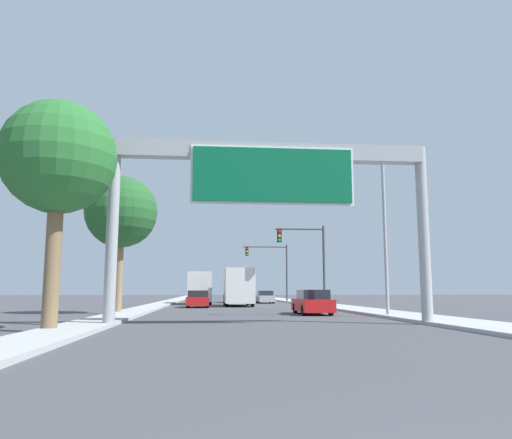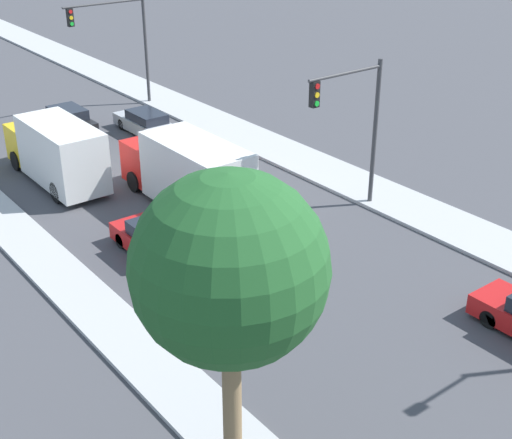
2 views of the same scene
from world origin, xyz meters
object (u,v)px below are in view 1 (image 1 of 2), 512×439
object	(u,v)px
sign_gantry	(272,180)
truck_box_secondary	(200,288)
car_mid_center	(312,303)
traffic_light_mid_block	(273,263)
car_mid_left	(232,296)
car_mid_right	(265,297)
truck_box_primary	(238,287)
street_lamp_right	(378,222)
palm_tree_background	(121,212)
palm_tree_foreground	(59,159)
car_near_center	(198,299)
traffic_light_near_intersection	(309,253)

from	to	relation	value
sign_gantry	truck_box_secondary	world-z (taller)	sign_gantry
car_mid_center	truck_box_secondary	world-z (taller)	truck_box_secondary
traffic_light_mid_block	car_mid_left	bearing A→B (deg)	-155.91
car_mid_right	car_mid_left	bearing A→B (deg)	139.77
car_mid_center	truck_box_secondary	xyz separation A→B (m)	(-7.00, 21.86, 0.94)
car_mid_center	car_mid_right	bearing A→B (deg)	90.00
truck_box_primary	street_lamp_right	size ratio (longest dim) A/B	0.92
sign_gantry	palm_tree_background	size ratio (longest dim) A/B	1.60
palm_tree_foreground	palm_tree_background	distance (m)	13.02
truck_box_primary	street_lamp_right	distance (m)	20.39
truck_box_secondary	palm_tree_foreground	size ratio (longest dim) A/B	0.93
car_near_center	car_mid_right	bearing A→B (deg)	61.64
car_near_center	palm_tree_foreground	distance (m)	25.32
palm_tree_foreground	truck_box_secondary	bearing A→B (deg)	82.53
car_mid_left	palm_tree_foreground	distance (m)	41.39
sign_gantry	palm_tree_foreground	world-z (taller)	palm_tree_foreground
car_mid_left	car_mid_center	bearing A→B (deg)	-83.02
sign_gantry	palm_tree_foreground	distance (m)	8.28
truck_box_secondary	street_lamp_right	bearing A→B (deg)	-68.42
palm_tree_background	truck_box_secondary	bearing A→B (deg)	77.70
car_mid_left	truck_box_secondary	bearing A→B (deg)	-117.49
car_near_center	truck_box_primary	size ratio (longest dim) A/B	0.54
car_mid_right	traffic_light_mid_block	world-z (taller)	traffic_light_mid_block
car_mid_left	car_mid_center	xyz separation A→B (m)	(3.50, -28.58, -0.04)
car_mid_right	traffic_light_near_intersection	bearing A→B (deg)	-82.18
car_near_center	traffic_light_mid_block	world-z (taller)	traffic_light_mid_block
car_mid_right	traffic_light_mid_block	distance (m)	6.83
sign_gantry	car_mid_right	distance (m)	35.43
car_mid_left	traffic_light_mid_block	bearing A→B (deg)	24.09
car_mid_left	car_near_center	bearing A→B (deg)	-102.39
car_mid_left	traffic_light_near_intersection	size ratio (longest dim) A/B	0.66
car_mid_left	truck_box_primary	bearing A→B (deg)	-90.00
truck_box_secondary	palm_tree_foreground	xyz separation A→B (m)	(-4.40, -33.56, 4.36)
palm_tree_background	traffic_light_near_intersection	bearing A→B (deg)	35.28
palm_tree_foreground	traffic_light_near_intersection	bearing A→B (deg)	59.25
car_near_center	traffic_light_near_intersection	world-z (taller)	traffic_light_near_intersection
palm_tree_foreground	street_lamp_right	distance (m)	16.65
car_mid_left	palm_tree_background	size ratio (longest dim) A/B	0.53
truck_box_primary	palm_tree_background	distance (m)	17.01
car_mid_center	truck_box_primary	bearing A→B (deg)	102.60
truck_box_secondary	palm_tree_foreground	bearing A→B (deg)	-97.47
car_mid_center	palm_tree_foreground	distance (m)	17.18
car_near_center	palm_tree_background	world-z (taller)	palm_tree_background
traffic_light_near_intersection	palm_tree_foreground	distance (m)	26.31
car_mid_center	car_near_center	distance (m)	14.46
truck_box_primary	palm_tree_background	bearing A→B (deg)	-119.07
car_mid_left	car_mid_right	distance (m)	4.58
truck_box_primary	palm_tree_background	world-z (taller)	palm_tree_background
car_mid_right	truck_box_primary	size ratio (longest dim) A/B	0.61
sign_gantry	traffic_light_mid_block	world-z (taller)	sign_gantry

